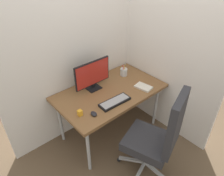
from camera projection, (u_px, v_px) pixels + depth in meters
ground_plane at (110, 131)px, 3.05m from camera, size 8.00×8.00×0.00m
wall_back at (87, 28)px, 2.52m from camera, size 2.40×0.04×2.80m
wall_side_right at (162, 27)px, 2.55m from camera, size 0.04×1.84×2.80m
desk at (110, 94)px, 2.68m from camera, size 1.35×0.79×0.71m
office_chair at (158, 137)px, 2.21m from camera, size 0.65×0.65×1.14m
monitor at (93, 74)px, 2.58m from camera, size 0.50×0.14×0.38m
keyboard at (115, 102)px, 2.44m from camera, size 0.39×0.16×0.03m
mouse at (94, 114)px, 2.27m from camera, size 0.07×0.10×0.03m
pen_holder at (124, 72)px, 2.93m from camera, size 0.10×0.10×0.19m
notebook at (144, 87)px, 2.70m from camera, size 0.17×0.23×0.02m
desk_clamp_accessory at (80, 113)px, 2.25m from camera, size 0.05×0.05×0.07m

